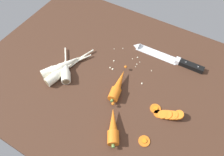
# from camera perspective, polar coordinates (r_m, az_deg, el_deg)

# --- Properties ---
(ground_plane) EXTENTS (1.20, 0.90, 0.04)m
(ground_plane) POSITION_cam_1_polar(r_m,az_deg,el_deg) (0.98, 0.59, -0.38)
(ground_plane) COLOR #42281C
(chefs_knife) EXTENTS (0.35, 0.05, 0.04)m
(chefs_knife) POSITION_cam_1_polar(r_m,az_deg,el_deg) (1.05, 13.69, 5.43)
(chefs_knife) COLOR silver
(chefs_knife) RESTS_ON ground_plane
(whole_carrot) EXTENTS (0.07, 0.19, 0.04)m
(whole_carrot) POSITION_cam_1_polar(r_m,az_deg,el_deg) (0.91, 1.57, -2.01)
(whole_carrot) COLOR orange
(whole_carrot) RESTS_ON ground_plane
(whole_carrot_second) EXTENTS (0.11, 0.16, 0.04)m
(whole_carrot_second) POSITION_cam_1_polar(r_m,az_deg,el_deg) (0.82, 0.30, -12.66)
(whole_carrot_second) COLOR orange
(whole_carrot_second) RESTS_ON ground_plane
(parsnip_front) EXTENTS (0.07, 0.23, 0.04)m
(parsnip_front) POSITION_cam_1_polar(r_m,az_deg,el_deg) (0.97, -13.29, 1.34)
(parsnip_front) COLOR silver
(parsnip_front) RESTS_ON ground_plane
(parsnip_mid_left) EXTENTS (0.15, 0.17, 0.04)m
(parsnip_mid_left) POSITION_cam_1_polar(r_m,az_deg,el_deg) (0.98, -11.95, 2.17)
(parsnip_mid_left) COLOR silver
(parsnip_mid_left) RESTS_ON ground_plane
(parsnip_mid_right) EXTENTS (0.13, 0.22, 0.04)m
(parsnip_mid_right) POSITION_cam_1_polar(r_m,az_deg,el_deg) (0.99, -13.71, 2.60)
(parsnip_mid_right) COLOR silver
(parsnip_mid_right) RESTS_ON ground_plane
(parsnip_back) EXTENTS (0.10, 0.22, 0.04)m
(parsnip_back) POSITION_cam_1_polar(r_m,az_deg,el_deg) (1.00, -11.99, 3.32)
(parsnip_back) COLOR silver
(parsnip_back) RESTS_ON ground_plane
(carrot_slice_stack) EXTENTS (0.11, 0.06, 0.04)m
(carrot_slice_stack) POSITION_cam_1_polar(r_m,az_deg,el_deg) (0.88, 14.66, -9.23)
(carrot_slice_stack) COLOR orange
(carrot_slice_stack) RESTS_ON ground_plane
(carrot_slice_stray_near) EXTENTS (0.04, 0.04, 0.01)m
(carrot_slice_stray_near) POSITION_cam_1_polar(r_m,az_deg,el_deg) (0.89, 11.24, -7.76)
(carrot_slice_stray_near) COLOR orange
(carrot_slice_stray_near) RESTS_ON ground_plane
(carrot_slice_stray_mid) EXTENTS (0.04, 0.04, 0.01)m
(carrot_slice_stray_mid) POSITION_cam_1_polar(r_m,az_deg,el_deg) (0.83, 8.38, -15.87)
(carrot_slice_stray_mid) COLOR orange
(carrot_slice_stray_mid) RESTS_ON ground_plane
(mince_crumbs) EXTENTS (0.22, 0.15, 0.01)m
(mince_crumbs) POSITION_cam_1_polar(r_m,az_deg,el_deg) (0.99, 3.50, 2.99)
(mince_crumbs) COLOR beige
(mince_crumbs) RESTS_ON ground_plane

